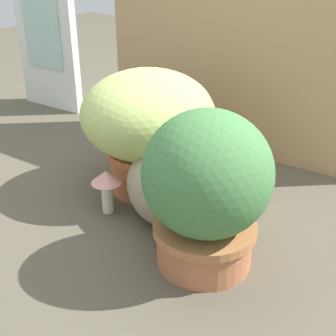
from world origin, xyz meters
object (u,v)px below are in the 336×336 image
Objects in this scene: mushroom_ornament_pink at (106,182)px; leafy_planter at (206,189)px; mushroom_ornament_red at (152,184)px; grass_planter at (148,124)px; cat at (160,188)px.

leafy_planter is at bearing -7.26° from mushroom_ornament_pink.
mushroom_ornament_pink is (-0.08, -0.13, 0.04)m from mushroom_ornament_red.
grass_planter is 0.24m from mushroom_ornament_pink.
grass_planter is 1.02× the size of leafy_planter.
mushroom_ornament_pink reaches higher than mushroom_ornament_red.
leafy_planter is 0.38m from mushroom_ornament_red.
cat is 0.18m from mushroom_ornament_pink.
leafy_planter is 0.40m from mushroom_ornament_pink.
leafy_planter is at bearing -23.82° from cat.
cat reaches higher than mushroom_ornament_red.
grass_planter reaches higher than cat.
grass_planter is 0.44m from leafy_planter.
mushroom_ornament_red is at bearing 136.93° from cat.
mushroom_ornament_pink is at bearing -94.87° from grass_planter.
mushroom_ornament_pink is (-0.17, -0.04, -0.02)m from cat.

